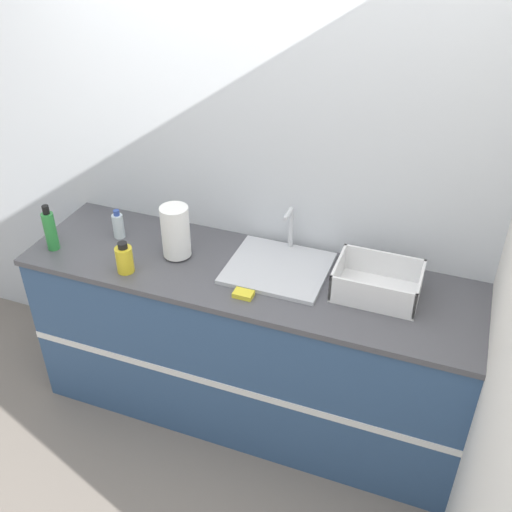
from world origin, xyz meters
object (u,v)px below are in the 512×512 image
object	(u,v)px
dish_rack	(377,285)
bottle_clear	(118,225)
paper_towel_roll	(176,232)
bottle_yellow	(124,259)
bottle_green	(50,230)
sink	(278,266)

from	to	relation	value
dish_rack	bottle_clear	distance (m)	1.35
paper_towel_roll	dish_rack	size ratio (longest dim) A/B	0.72
dish_rack	bottle_yellow	distance (m)	1.18
bottle_clear	bottle_yellow	size ratio (longest dim) A/B	0.99
bottle_green	bottle_clear	world-z (taller)	bottle_green
sink	dish_rack	distance (m)	0.48
bottle_clear	bottle_yellow	xyz separation A→B (m)	(0.19, -0.26, 0.00)
bottle_green	bottle_yellow	bearing A→B (deg)	-5.78
bottle_green	sink	bearing A→B (deg)	11.47
sink	bottle_green	bearing A→B (deg)	-168.53
dish_rack	bottle_green	world-z (taller)	bottle_green
bottle_clear	sink	bearing A→B (deg)	1.02
bottle_green	bottle_yellow	world-z (taller)	bottle_green
paper_towel_roll	bottle_clear	distance (m)	0.37
sink	bottle_green	world-z (taller)	same
sink	bottle_green	xyz separation A→B (m)	(-1.12, -0.23, 0.09)
dish_rack	paper_towel_roll	bearing A→B (deg)	-177.57
sink	bottle_green	size ratio (longest dim) A/B	1.93
paper_towel_roll	bottle_clear	bearing A→B (deg)	171.90
sink	bottle_yellow	xyz separation A→B (m)	(-0.68, -0.27, 0.05)
paper_towel_roll	bottle_clear	xyz separation A→B (m)	(-0.36, 0.05, -0.07)
sink	dish_rack	world-z (taller)	sink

